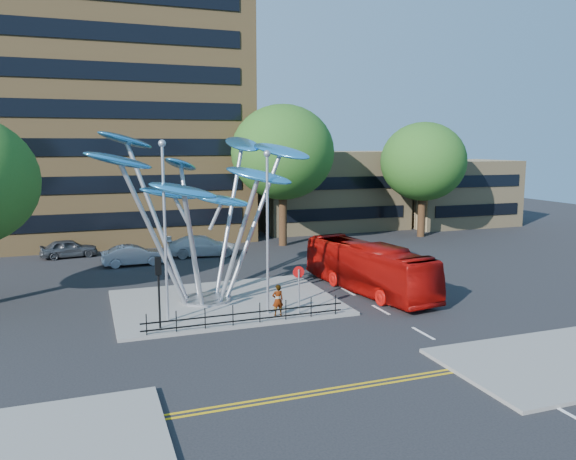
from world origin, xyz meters
name	(u,v)px	position (x,y,z in m)	size (l,w,h in m)	color
ground	(278,336)	(0.00, 0.00, 0.00)	(120.00, 120.00, 0.00)	black
traffic_island	(226,302)	(-1.00, 6.00, 0.07)	(12.00, 9.00, 0.15)	slate
double_yellow_near	(331,388)	(0.00, -6.00, 0.01)	(40.00, 0.12, 0.01)	gold
double_yellow_far	(335,392)	(0.00, -6.30, 0.01)	(40.00, 0.12, 0.01)	gold
brick_tower	(102,75)	(-6.00, 32.00, 15.00)	(25.00, 15.00, 30.00)	olive
low_building_near	(330,190)	(16.00, 30.00, 4.00)	(15.00, 8.00, 8.00)	tan
low_building_far	(454,193)	(30.00, 28.00, 3.50)	(12.00, 8.00, 7.00)	tan
tree_right	(283,153)	(8.00, 22.00, 8.04)	(8.80, 8.80, 12.11)	black
tree_far	(423,162)	(22.00, 22.00, 7.11)	(8.00, 8.00, 10.81)	black
leaf_sculpture	(201,179)	(-2.07, 6.68, 6.87)	(12.72, 9.54, 9.51)	#9EA0A5
street_lamp_left	(164,216)	(-4.50, 3.50, 5.36)	(0.36, 0.36, 8.80)	#9EA0A5
street_lamp_right	(267,218)	(0.50, 3.00, 5.09)	(0.36, 0.36, 8.30)	#9EA0A5
traffic_light_island	(158,277)	(-5.00, 2.50, 2.61)	(0.28, 0.18, 3.42)	black
no_entry_sign_island	(299,281)	(2.00, 2.52, 1.82)	(0.60, 0.10, 2.45)	#9EA0A5
pedestrian_railing_front	(247,316)	(-1.00, 1.70, 0.55)	(10.00, 0.06, 1.00)	black
red_bus	(368,268)	(7.60, 5.58, 1.47)	(2.47, 10.54, 2.94)	#950A06
pedestrian	(278,300)	(0.86, 2.50, 0.95)	(0.58, 0.38, 1.60)	gray
parked_car_left	(69,248)	(-9.44, 22.68, 0.72)	(1.70, 4.23, 1.44)	#404347
parked_car_mid	(133,255)	(-4.94, 18.00, 0.74)	(1.56, 4.49, 1.48)	#B4B6BD
parked_car_right	(203,246)	(0.48, 19.76, 0.80)	(2.24, 5.52, 1.60)	silver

